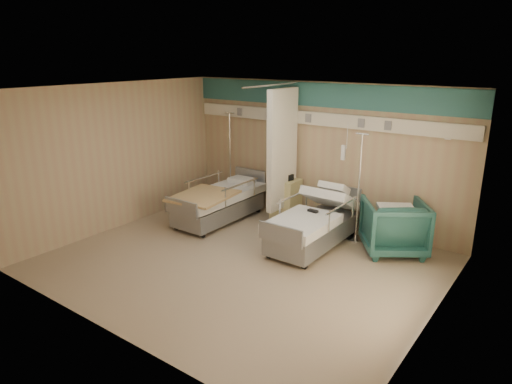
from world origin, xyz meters
TOP-DOWN VIEW (x-y plane):
  - ground at (0.00, 0.00)m, footprint 6.00×5.00m
  - room_walls at (-0.03, 0.25)m, footprint 6.04×5.04m
  - bed_right at (0.60, 1.30)m, footprint 1.00×2.16m
  - bed_left at (-1.60, 1.30)m, footprint 1.00×2.16m
  - bedside_cabinet at (-0.55, 2.20)m, footprint 0.50×0.48m
  - visitor_armchair at (1.84, 1.90)m, footprint 1.40×1.41m
  - waffle_blanket at (1.85, 1.91)m, footprint 0.77×0.75m
  - iv_stand_right at (1.10, 2.02)m, footprint 0.36×0.36m
  - iv_stand_left at (-2.08, 2.27)m, footprint 0.37×0.37m
  - call_remote at (0.57, 1.32)m, footprint 0.19×0.10m
  - tan_blanket at (-1.59, 0.84)m, footprint 1.15×1.37m
  - toiletry_bag at (-0.52, 2.19)m, footprint 0.26×0.20m
  - white_cup at (-0.64, 2.30)m, footprint 0.11×0.11m

SIDE VIEW (x-z plane):
  - ground at x=0.00m, z-range 0.00..0.00m
  - bed_right at x=0.60m, z-range 0.00..0.63m
  - bed_left at x=-1.60m, z-range 0.00..0.63m
  - iv_stand_right at x=1.10m, z-range -0.59..1.40m
  - bedside_cabinet at x=-0.55m, z-range 0.00..0.85m
  - iv_stand_left at x=-2.08m, z-range -0.62..1.48m
  - visitor_armchair at x=1.84m, z-range 0.00..0.93m
  - call_remote at x=0.57m, z-range 0.63..0.67m
  - tan_blanket at x=-1.59m, z-range 0.63..0.67m
  - white_cup at x=-0.64m, z-range 0.85..0.97m
  - toiletry_bag at x=-0.52m, z-range 0.85..0.98m
  - waffle_blanket at x=1.85m, z-range 0.93..1.00m
  - room_walls at x=-0.03m, z-range 0.45..3.27m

